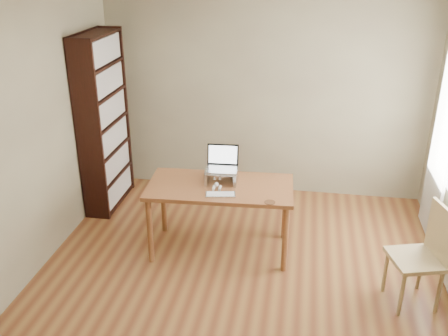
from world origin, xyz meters
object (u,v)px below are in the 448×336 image
bookshelf (104,122)px  keyboard (220,195)px  cat (219,175)px  chair (425,254)px  laptop (222,163)px  desk (220,194)px

bookshelf → keyboard: 1.93m
bookshelf → cat: bearing=-25.8°
cat → chair: bearing=-23.5°
laptop → keyboard: bearing=-86.2°
bookshelf → keyboard: size_ratio=6.89×
desk → laptop: 0.31m
bookshelf → desk: bearing=-28.7°
desk → laptop: bearing=87.0°
laptop → cat: laptop is taller
laptop → cat: bearing=-139.0°
keyboard → cat: size_ratio=0.65×
laptop → bookshelf: bearing=152.3°
desk → laptop: laptop is taller
desk → chair: chair is taller
keyboard → cat: cat is taller
desk → chair: 1.99m
cat → laptop: bearing=39.8°
keyboard → bookshelf: bearing=136.6°
desk → chair: bearing=-19.5°
laptop → cat: size_ratio=0.71×
cat → desk: bearing=-80.7°
keyboard → laptop: bearing=87.2°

